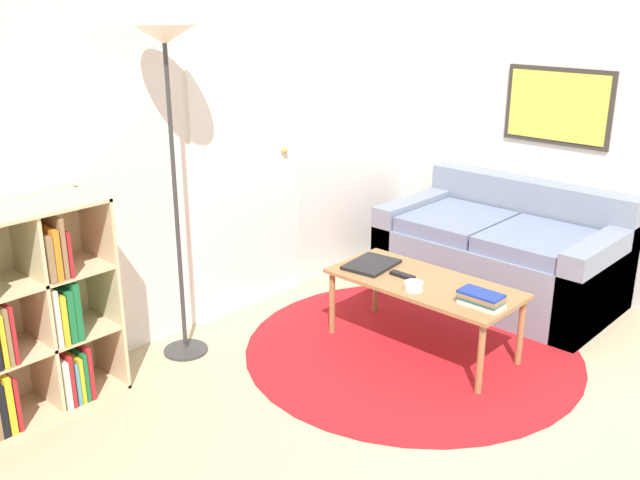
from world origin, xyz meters
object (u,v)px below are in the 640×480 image
object	(u,v)px
coffee_table	(424,288)
floor_lamp	(167,74)
couch	(503,256)
bowl	(414,286)
laptop	(371,264)

from	to	relation	value
coffee_table	floor_lamp	bearing A→B (deg)	134.64
couch	coffee_table	xyz separation A→B (m)	(-1.03, -0.06, 0.10)
bowl	floor_lamp	bearing A→B (deg)	129.02
laptop	coffee_table	bearing A→B (deg)	-87.09
couch	laptop	distance (m)	1.11
floor_lamp	bowl	bearing A→B (deg)	-50.98
laptop	bowl	bearing A→B (deg)	-107.61
couch	bowl	bearing A→B (deg)	-175.41
couch	coffee_table	distance (m)	1.04
couch	bowl	xyz separation A→B (m)	(-1.18, -0.09, 0.17)
floor_lamp	couch	xyz separation A→B (m)	(2.00, -0.92, -1.30)
laptop	floor_lamp	bearing A→B (deg)	147.31
couch	laptop	bearing A→B (deg)	163.68
floor_lamp	couch	world-z (taller)	floor_lamp
couch	floor_lamp	bearing A→B (deg)	155.39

